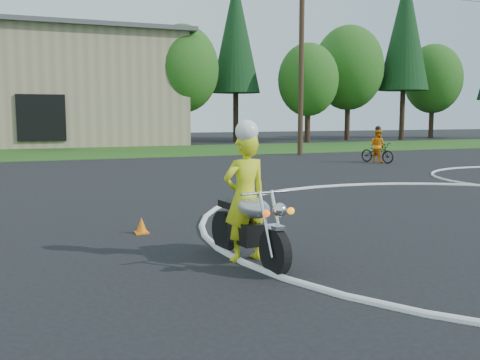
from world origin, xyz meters
name	(u,v)px	position (x,y,z in m)	size (l,w,h in m)	color
grass_strip	(182,150)	(0.00, 27.00, 0.01)	(120.00, 10.00, 0.02)	#1E4714
primary_motorcycle	(249,226)	(-5.82, 2.14, 0.55)	(0.75, 2.15, 1.13)	black
rider_primary_grp	(245,193)	(-5.83, 2.28, 1.01)	(0.75, 0.54, 2.10)	#D1DD17
rider_second_grp	(377,150)	(6.05, 15.45, 0.59)	(1.13, 1.85, 1.68)	black
treeline	(329,62)	(14.78, 34.61, 6.62)	(38.20, 8.10, 14.52)	#382619
utility_poles	(301,58)	(5.00, 21.00, 5.20)	(41.60, 1.12, 10.00)	#473321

